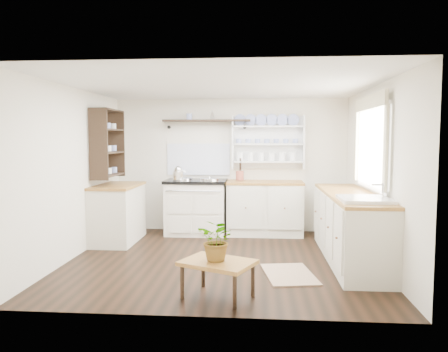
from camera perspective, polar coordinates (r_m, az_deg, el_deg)
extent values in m
cube|color=black|center=(5.94, -0.36, -10.84)|extent=(4.00, 3.80, 0.01)
cube|color=silver|center=(7.63, 0.84, 1.42)|extent=(4.00, 0.02, 2.30)
cube|color=silver|center=(5.92, 19.32, 0.15)|extent=(0.02, 3.80, 2.30)
cube|color=silver|center=(6.24, -19.01, 0.39)|extent=(0.02, 3.80, 2.30)
cube|color=white|center=(5.76, -0.38, 11.76)|extent=(4.00, 3.80, 0.01)
cube|color=white|center=(6.03, 18.68, 3.58)|extent=(0.04, 1.40, 1.00)
cube|color=white|center=(6.03, 18.49, 3.59)|extent=(0.02, 1.50, 1.10)
cube|color=beige|center=(6.04, 18.46, 9.10)|extent=(0.04, 1.55, 0.18)
cube|color=#EEE4CE|center=(7.44, -3.66, -4.22)|extent=(0.99, 0.64, 0.87)
cube|color=black|center=(7.38, -3.68, -0.69)|extent=(1.03, 0.68, 0.05)
cylinder|color=silver|center=(7.41, -5.42, -0.36)|extent=(0.34, 0.34, 0.03)
cylinder|color=silver|center=(7.35, -1.92, -0.39)|extent=(0.34, 0.34, 0.03)
cylinder|color=silver|center=(7.04, -4.09, -1.97)|extent=(0.89, 0.02, 0.02)
cube|color=beige|center=(7.39, 5.34, -4.25)|extent=(1.25, 0.60, 0.88)
cube|color=brown|center=(7.34, 5.37, -0.85)|extent=(1.27, 0.63, 0.04)
cube|color=beige|center=(6.04, 16.11, -6.48)|extent=(0.60, 2.40, 0.88)
cube|color=brown|center=(5.97, 16.21, -2.33)|extent=(0.62, 2.43, 0.04)
cube|color=white|center=(5.26, 17.85, -4.21)|extent=(0.55, 0.60, 0.28)
cylinder|color=silver|center=(5.28, 20.02, -2.04)|extent=(0.02, 0.02, 0.22)
cube|color=beige|center=(7.05, -13.68, -4.81)|extent=(0.60, 1.10, 0.88)
cube|color=brown|center=(6.99, -13.75, -1.26)|extent=(0.62, 1.13, 0.04)
cube|color=white|center=(7.58, 5.76, 4.40)|extent=(1.20, 0.03, 0.90)
cube|color=white|center=(7.49, 5.77, 4.39)|extent=(1.20, 0.22, 0.02)
cylinder|color=navy|center=(7.50, 5.79, 6.46)|extent=(0.20, 0.02, 0.20)
cube|color=black|center=(7.53, -2.28, 7.23)|extent=(1.50, 0.24, 0.04)
cone|color=black|center=(7.70, -7.05, 6.33)|extent=(0.06, 0.20, 0.06)
cone|color=black|center=(7.55, 2.72, 6.39)|extent=(0.06, 0.20, 0.06)
cube|color=black|center=(7.00, -14.95, 4.22)|extent=(0.28, 0.80, 1.05)
cylinder|color=#A14C3B|center=(7.41, 2.07, 0.06)|extent=(0.13, 0.13, 0.15)
cube|color=brown|center=(4.50, -0.82, -11.26)|extent=(0.84, 0.74, 0.04)
cylinder|color=black|center=(4.54, -5.47, -13.61)|extent=(0.04, 0.04, 0.34)
cylinder|color=black|center=(4.86, -2.74, -12.35)|extent=(0.04, 0.04, 0.34)
cylinder|color=black|center=(4.25, 1.40, -14.91)|extent=(0.04, 0.04, 0.34)
cylinder|color=black|center=(4.59, 3.79, -13.42)|extent=(0.04, 0.04, 0.34)
imported|color=#3F7233|center=(4.44, -0.83, -8.36)|extent=(0.50, 0.48, 0.43)
cube|color=#846C4C|center=(5.36, 8.49, -12.57)|extent=(0.68, 0.93, 0.02)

